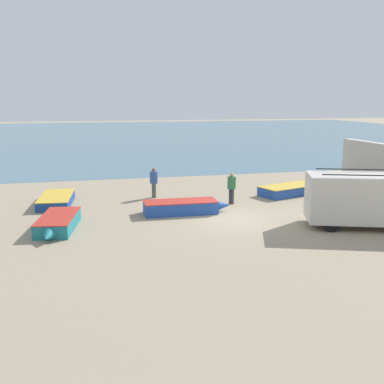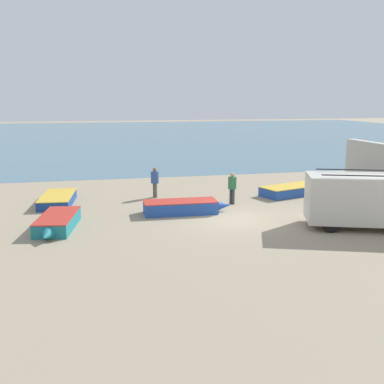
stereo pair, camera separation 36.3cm
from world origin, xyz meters
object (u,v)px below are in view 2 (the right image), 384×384
(fishing_rowboat_0, at_px, (299,189))
(fishing_rowboat_1, at_px, (184,207))
(fishing_rowboat_2, at_px, (58,199))
(fisherman_1, at_px, (232,185))
(fisherman_0, at_px, (155,180))
(parked_van, at_px, (364,199))
(fishing_rowboat_3, at_px, (57,222))

(fishing_rowboat_0, height_order, fishing_rowboat_1, fishing_rowboat_1)
(fishing_rowboat_2, bearing_deg, fisherman_1, -98.11)
(fisherman_0, distance_m, fisherman_1, 4.51)
(parked_van, height_order, fishing_rowboat_3, parked_van)
(fishing_rowboat_1, distance_m, fishing_rowboat_2, 7.03)
(parked_van, relative_size, fishing_rowboat_0, 0.94)
(fishing_rowboat_1, xyz_separation_m, fisherman_1, (2.90, 1.37, 0.69))
(fishing_rowboat_3, bearing_deg, fishing_rowboat_2, -167.55)
(fishing_rowboat_3, bearing_deg, fisherman_1, 117.49)
(fishing_rowboat_0, height_order, fishing_rowboat_2, fishing_rowboat_0)
(fishing_rowboat_0, xyz_separation_m, fisherman_0, (-8.34, 0.94, 0.74))
(fishing_rowboat_0, bearing_deg, fisherman_0, 155.24)
(fisherman_0, bearing_deg, fishing_rowboat_3, 25.12)
(parked_van, relative_size, fishing_rowboat_3, 1.28)
(fishing_rowboat_1, xyz_separation_m, fishing_rowboat_3, (-5.81, -1.50, -0.02))
(fishing_rowboat_0, bearing_deg, fisherman_1, -179.39)
(parked_van, relative_size, fisherman_0, 3.05)
(fishing_rowboat_1, xyz_separation_m, fisherman_0, (-0.84, 3.89, 0.70))
(fishing_rowboat_2, bearing_deg, parked_van, -115.11)
(fishing_rowboat_0, height_order, fisherman_0, fisherman_0)
(parked_van, bearing_deg, fisherman_0, 154.21)
(fishing_rowboat_2, distance_m, fisherman_1, 9.27)
(fishing_rowboat_0, distance_m, fishing_rowboat_1, 8.06)
(fishing_rowboat_2, xyz_separation_m, fishing_rowboat_3, (0.28, -5.01, 0.05))
(fisherman_0, bearing_deg, fishing_rowboat_0, 151.39)
(fishing_rowboat_0, height_order, fisherman_1, fisherman_1)
(fishing_rowboat_0, distance_m, fisherman_0, 8.42)
(fishing_rowboat_0, relative_size, fishing_rowboat_2, 1.27)
(parked_van, height_order, fisherman_0, parked_van)
(parked_van, xyz_separation_m, fishing_rowboat_3, (-12.82, 2.66, -0.96))
(fishing_rowboat_1, bearing_deg, parked_van, -29.29)
(fishing_rowboat_3, bearing_deg, fishing_rowboat_1, 113.71)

